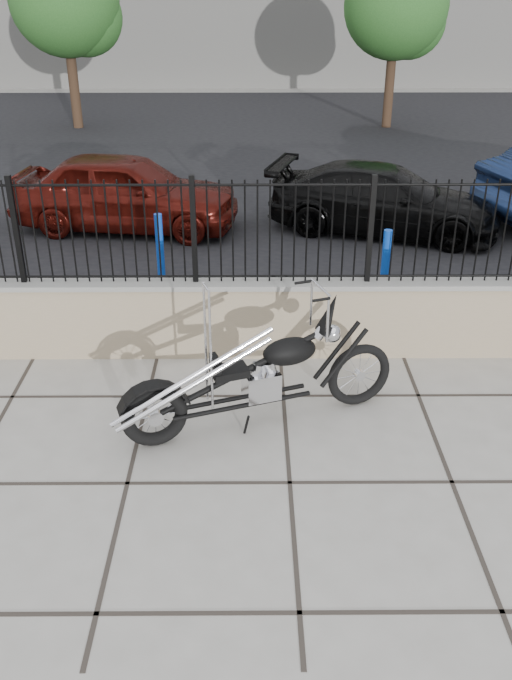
{
  "coord_description": "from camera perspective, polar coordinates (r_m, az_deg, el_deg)",
  "views": [
    {
      "loc": [
        -0.35,
        -5.26,
        4.26
      ],
      "look_at": [
        -0.3,
        1.26,
        0.83
      ],
      "focal_mm": 38.0,
      "sensor_mm": 36.0,
      "label": 1
    }
  ],
  "objects": [
    {
      "name": "retaining_wall",
      "position": [
        8.63,
        1.97,
        1.78
      ],
      "size": [
        14.0,
        0.36,
        0.96
      ],
      "primitive_type": "cube",
      "color": "gray",
      "rests_on": "ground_plane"
    },
    {
      "name": "car_red",
      "position": [
        13.15,
        -10.3,
        11.5
      ],
      "size": [
        4.16,
        2.15,
        1.35
      ],
      "primitive_type": "imported",
      "rotation": [
        0.0,
        0.0,
        1.43
      ],
      "color": "#490F0A",
      "rests_on": "parking_lot"
    },
    {
      "name": "ground_plane",
      "position": [
        6.77,
        2.69,
        -11.24
      ],
      "size": [
        90.0,
        90.0,
        0.0
      ],
      "primitive_type": "plane",
      "color": "#99968E",
      "rests_on": "ground"
    },
    {
      "name": "iron_fence",
      "position": [
        8.22,
        2.09,
        8.56
      ],
      "size": [
        14.0,
        0.08,
        1.2
      ],
      "primitive_type": "cube",
      "color": "black",
      "rests_on": "retaining_wall"
    },
    {
      "name": "bollard_b",
      "position": [
        10.35,
        10.22,
        5.98
      ],
      "size": [
        0.16,
        0.16,
        0.99
      ],
      "primitive_type": "cylinder",
      "rotation": [
        0.0,
        0.0,
        -0.44
      ],
      "color": "#0C39B8",
      "rests_on": "ground_plane"
    },
    {
      "name": "chopper_motorcycle",
      "position": [
        7.1,
        0.02,
        -1.13
      ],
      "size": [
        2.78,
        1.37,
        1.66
      ],
      "primitive_type": null,
      "rotation": [
        0.0,
        0.0,
        0.34
      ],
      "color": "black",
      "rests_on": "ground_plane"
    },
    {
      "name": "bollard_a",
      "position": [
        10.95,
        -7.63,
        7.4
      ],
      "size": [
        0.14,
        0.14,
        0.99
      ],
      "primitive_type": "cylinder",
      "rotation": [
        0.0,
        0.0,
        -0.24
      ],
      "color": "#0B35AD",
      "rests_on": "ground_plane"
    },
    {
      "name": "tree_right",
      "position": [
        21.85,
        11.07,
        24.93
      ],
      "size": [
        2.84,
        2.84,
        4.8
      ],
      "rotation": [
        0.0,
        0.0,
        0.0
      ],
      "color": "#382619",
      "rests_on": "ground_plane"
    },
    {
      "name": "car_black",
      "position": [
        13.01,
        10.09,
        10.9
      ],
      "size": [
        4.31,
        2.79,
        1.16
      ],
      "primitive_type": "imported",
      "rotation": [
        0.0,
        0.0,
        1.25
      ],
      "color": "black",
      "rests_on": "parking_lot"
    },
    {
      "name": "parking_lot",
      "position": [
        18.26,
        0.75,
        14.26
      ],
      "size": [
        30.0,
        30.0,
        0.0
      ],
      "primitive_type": "plane",
      "color": "black",
      "rests_on": "ground"
    }
  ]
}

